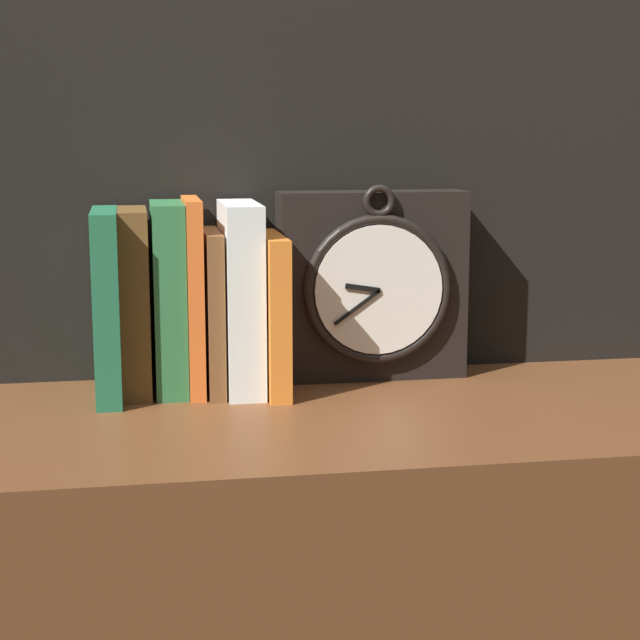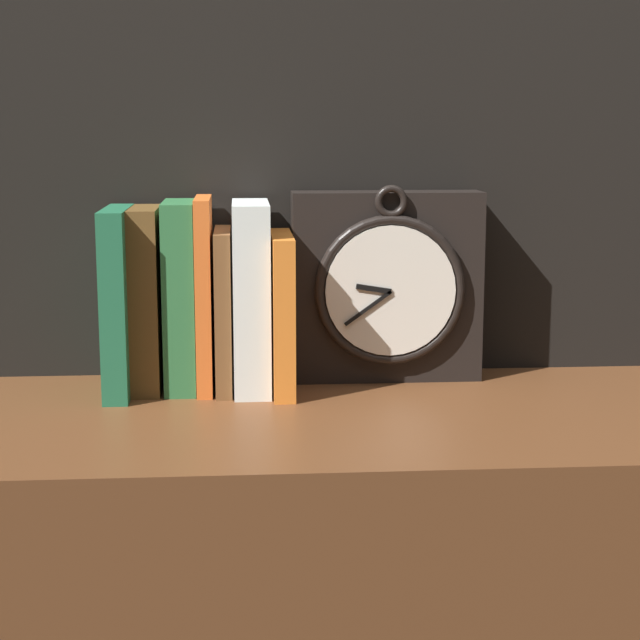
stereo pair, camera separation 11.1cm
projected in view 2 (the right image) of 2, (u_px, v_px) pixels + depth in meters
The scene contains 9 objects.
wall_back at pixel (306, 10), 1.26m from camera, with size 6.00×0.05×2.60m.
clock at pixel (387, 286), 1.26m from camera, with size 0.22×0.07×0.23m.
book_slot0_green at pixel (119, 301), 1.20m from camera, with size 0.03×0.14×0.21m.
book_slot1_brown at pixel (147, 299), 1.22m from camera, with size 0.03×0.11×0.21m.
book_slot2_green at pixel (181, 296), 1.22m from camera, with size 0.04×0.11×0.21m.
book_slot3_orange at pixel (204, 294), 1.22m from camera, with size 0.02×0.12×0.22m.
book_slot4_brown at pixel (224, 310), 1.22m from camera, with size 0.02×0.13×0.18m.
book_slot5_white at pixel (251, 296), 1.22m from camera, with size 0.04×0.13×0.21m.
book_slot6_orange at pixel (282, 312), 1.22m from camera, with size 0.02×0.15×0.18m.
Camera 2 is at (-0.08, -1.09, 1.17)m, focal length 60.00 mm.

